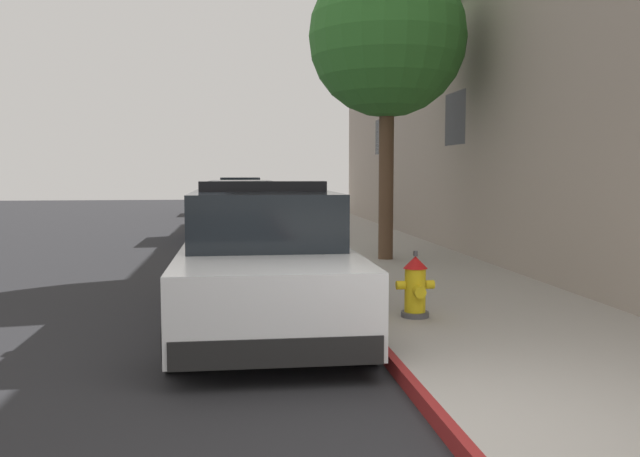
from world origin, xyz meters
name	(u,v)px	position (x,y,z in m)	size (l,w,h in m)	color
ground_plane	(87,265)	(-4.42, 10.00, -0.10)	(28.60, 60.00, 0.20)	#232326
sidewalk_pavement	(377,253)	(1.58, 10.00, 0.07)	(3.16, 60.00, 0.14)	#9E9991
curb_painted_edge	(302,254)	(-0.04, 10.00, 0.07)	(0.08, 60.00, 0.14)	maroon
storefront_building	(571,123)	(5.73, 9.71, 2.83)	(5.38, 26.18, 5.64)	gray
police_cruiser	(264,262)	(-1.11, 3.87, 0.74)	(1.94, 4.84, 1.68)	white
parked_car_silver_ahead	(241,211)	(-1.27, 14.33, 0.74)	(1.94, 4.84, 1.56)	navy
parked_car_dark_far	(240,196)	(-1.19, 25.05, 0.74)	(1.94, 4.84, 1.56)	black
fire_hydrant	(415,287)	(0.60, 3.43, 0.48)	(0.44, 0.40, 0.76)	#4C4C51
street_tree	(387,39)	(1.42, 8.49, 4.26)	(2.94, 2.94, 5.61)	brown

